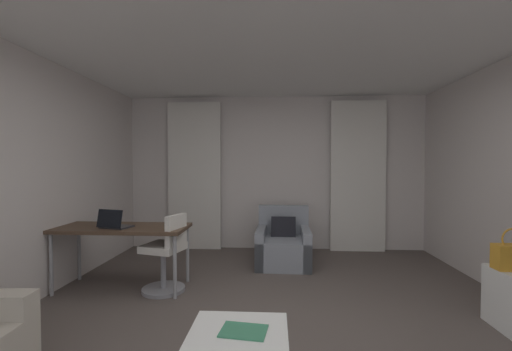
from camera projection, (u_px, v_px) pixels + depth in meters
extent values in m
plane|color=#564C47|center=(274.00, 338.00, 2.78)|extent=(12.00, 12.00, 0.00)
cube|color=silver|center=(275.00, 173.00, 5.76)|extent=(5.12, 0.06, 2.60)
cube|color=white|center=(275.00, 17.00, 2.70)|extent=(5.12, 6.12, 0.06)
cube|color=silver|center=(194.00, 176.00, 5.71)|extent=(0.90, 0.06, 2.50)
cube|color=silver|center=(358.00, 176.00, 5.56)|extent=(0.90, 0.06, 2.50)
cube|color=gray|center=(283.00, 251.00, 4.83)|extent=(0.78, 0.88, 0.39)
cube|color=gray|center=(283.00, 219.00, 5.17)|extent=(0.76, 0.16, 0.43)
cube|color=gray|center=(305.00, 247.00, 4.80)|extent=(0.14, 0.87, 0.53)
cube|color=gray|center=(261.00, 246.00, 4.85)|extent=(0.14, 0.87, 0.53)
cube|color=black|center=(283.00, 229.00, 4.95)|extent=(0.37, 0.21, 0.37)
cube|color=#4C3828|center=(123.00, 228.00, 3.87)|extent=(1.48, 0.62, 0.04)
cylinder|color=#99999E|center=(79.00, 252.00, 4.19)|extent=(0.04, 0.04, 0.69)
cylinder|color=#99999E|center=(187.00, 254.00, 4.11)|extent=(0.04, 0.04, 0.69)
cylinder|color=#99999E|center=(51.00, 265.00, 3.66)|extent=(0.04, 0.04, 0.69)
cylinder|color=#99999E|center=(175.00, 267.00, 3.58)|extent=(0.04, 0.04, 0.69)
cylinder|color=gray|center=(163.00, 271.00, 3.80)|extent=(0.06, 0.06, 0.46)
cylinder|color=gray|center=(163.00, 289.00, 3.81)|extent=(0.48, 0.48, 0.04)
cube|color=silver|center=(163.00, 247.00, 3.79)|extent=(0.49, 0.49, 0.08)
cube|color=silver|center=(176.00, 230.00, 3.73)|extent=(0.15, 0.36, 0.34)
cube|color=#2D2D33|center=(116.00, 227.00, 3.80)|extent=(0.37, 0.29, 0.02)
cube|color=black|center=(109.00, 219.00, 3.69)|extent=(0.32, 0.13, 0.20)
cube|color=#387F5B|center=(243.00, 331.00, 2.05)|extent=(0.30, 0.23, 0.01)
cube|color=orange|center=(512.00, 257.00, 2.92)|extent=(0.30, 0.14, 0.22)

